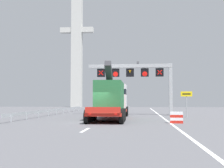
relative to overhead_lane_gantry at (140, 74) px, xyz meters
The scene contains 9 objects.
ground 13.87m from the overhead_lane_gantry, 107.35° to the right, with size 112.00×112.00×0.00m, color #5B5B60.
lane_markings 18.39m from the overhead_lane_gantry, 101.04° to the left, with size 0.20×73.93×0.01m.
edge_line_right 5.60m from the overhead_lane_gantry, ahead, with size 0.20×63.00×0.01m, color silver.
overhead_lane_gantry is the anchor object (origin of this frame).
heavy_haul_truck_red 7.54m from the overhead_lane_gantry, 114.62° to the right, with size 3.07×14.08×5.30m.
exit_sign_yellow 7.22m from the overhead_lane_gantry, 41.46° to the right, with size 1.20×0.15×2.77m.
crash_barrier_striped 13.47m from the overhead_lane_gantry, 77.01° to the right, with size 1.04×0.58×0.90m.
guardrail_left 11.63m from the overhead_lane_gantry, behind, with size 0.13×29.60×0.76m.
bridge_pylon_distant 45.81m from the overhead_lane_gantry, 112.58° to the left, with size 9.00×2.00×33.69m.
Camera 1 is at (3.78, -23.52, 1.82)m, focal length 46.47 mm.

